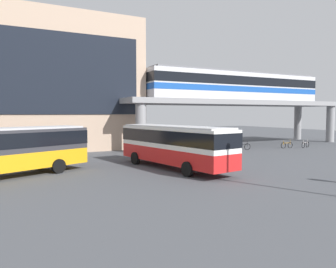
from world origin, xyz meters
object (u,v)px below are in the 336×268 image
object	(u,v)px
bus_main	(174,142)
bicycle_orange	(287,145)
train	(239,86)
bus_secondary	(4,147)
bicycle_silver	(305,145)
bicycle_black	(243,147)
station_building	(26,84)

from	to	relation	value
bus_main	bicycle_orange	bearing A→B (deg)	19.71
train	bus_secondary	world-z (taller)	train
train	bus_secondary	distance (m)	30.64
bicycle_orange	bicycle_silver	bearing A→B (deg)	-12.68
bus_secondary	bicycle_black	distance (m)	25.17
bus_main	train	bearing A→B (deg)	38.12
train	bicycle_black	distance (m)	9.76
bicycle_orange	bicycle_black	world-z (taller)	same
station_building	bus_main	xyz separation A→B (m)	(8.82, -20.10, -5.52)
bus_secondary	bicycle_black	world-z (taller)	bus_secondary
bus_main	bicycle_silver	distance (m)	22.38
bus_main	bicycle_orange	xyz separation A→B (m)	(18.93, 6.78, -1.63)
bus_main	bicycle_silver	size ratio (longest dim) A/B	6.46
bus_main	bicycle_black	size ratio (longest dim) A/B	6.59
bus_main	bus_secondary	distance (m)	11.50
bicycle_silver	bicycle_black	bearing A→B (deg)	169.76
bus_main	bicycle_orange	distance (m)	20.17
bus_secondary	bicycle_silver	size ratio (longest dim) A/B	6.36
bus_main	bus_secondary	world-z (taller)	same
train	station_building	bearing A→B (deg)	164.36
station_building	bicycle_black	xyz separation A→B (m)	(21.87, -12.37, -7.15)
bicycle_silver	bicycle_black	size ratio (longest dim) A/B	1.02
train	bicycle_orange	bearing A→B (deg)	-69.14
bus_secondary	bicycle_orange	size ratio (longest dim) A/B	6.22
bicycle_black	bus_main	bearing A→B (deg)	-149.35
station_building	bus_main	distance (m)	22.63
station_building	train	size ratio (longest dim) A/B	0.96
bicycle_orange	bicycle_black	size ratio (longest dim) A/B	1.04
bicycle_silver	bicycle_black	world-z (taller)	same
bus_main	bicycle_black	world-z (taller)	bus_main
bicycle_black	station_building	bearing A→B (deg)	150.51
bicycle_silver	bicycle_orange	xyz separation A→B (m)	(-2.51, 0.56, 0.00)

